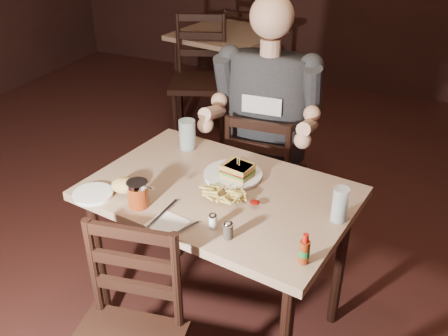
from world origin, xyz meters
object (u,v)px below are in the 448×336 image
at_px(dinner_plate, 233,176).
at_px(glass_right, 340,204).
at_px(bg_chair_far, 249,53).
at_px(hot_sauce, 305,248).
at_px(bg_chair_near, 200,82).
at_px(side_plate, 93,195).
at_px(chair_far, 265,177).
at_px(syrup_dispenser, 138,194).
at_px(main_table, 219,207).
at_px(bg_table, 227,42).
at_px(glass_left, 187,135).
at_px(diner, 266,96).

distance_m(dinner_plate, glass_right, 0.52).
bearing_deg(bg_chair_far, hot_sauce, 126.45).
bearing_deg(bg_chair_near, side_plate, -96.55).
relative_size(chair_far, syrup_dispenser, 7.77).
bearing_deg(main_table, bg_chair_near, 118.78).
relative_size(bg_table, glass_right, 6.49).
bearing_deg(side_plate, glass_right, 14.30).
distance_m(dinner_plate, glass_left, 0.36).
bearing_deg(main_table, hot_sauce, -33.80).
xyz_separation_m(bg_chair_far, side_plate, (0.52, -3.15, 0.34)).
distance_m(bg_chair_far, diner, 2.48).
xyz_separation_m(bg_chair_near, hot_sauce, (1.44, -2.09, 0.33)).
bearing_deg(syrup_dispenser, dinner_plate, 62.36).
bearing_deg(diner, bg_chair_near, 126.45).
relative_size(glass_right, syrup_dispenser, 1.28).
bearing_deg(bg_chair_far, glass_right, 129.45).
xyz_separation_m(main_table, syrup_dispenser, (-0.25, -0.24, 0.15)).
bearing_deg(hot_sauce, bg_chair_far, 114.24).
height_order(bg_chair_far, bg_chair_near, bg_chair_near).
xyz_separation_m(dinner_plate, glass_left, (-0.31, 0.16, 0.07)).
relative_size(dinner_plate, side_plate, 1.55).
height_order(dinner_plate, syrup_dispenser, syrup_dispenser).
relative_size(chair_far, side_plate, 5.33).
distance_m(chair_far, dinner_plate, 0.69).
xyz_separation_m(bg_chair_near, side_plate, (0.52, -2.05, 0.28)).
bearing_deg(glass_left, glass_right, -20.06).
bearing_deg(bg_chair_far, bg_chair_near, 102.21).
xyz_separation_m(bg_table, bg_chair_near, (0.00, -0.55, -0.18)).
xyz_separation_m(main_table, hot_sauce, (0.46, -0.31, 0.15)).
xyz_separation_m(glass_left, glass_right, (0.81, -0.29, -0.00)).
height_order(diner, glass_left, diner).
bearing_deg(bg_chair_far, dinner_plate, 121.97).
bearing_deg(glass_left, hot_sauce, -38.03).
distance_m(main_table, dinner_plate, 0.16).
height_order(chair_far, bg_chair_far, chair_far).
distance_m(bg_table, side_plate, 2.65).
height_order(chair_far, bg_chair_near, bg_chair_near).
relative_size(dinner_plate, hot_sauce, 2.12).
distance_m(dinner_plate, side_plate, 0.60).
distance_m(diner, side_plate, 1.03).
bearing_deg(side_plate, dinner_plate, 38.68).
xyz_separation_m(bg_table, syrup_dispenser, (0.73, -2.58, 0.15)).
relative_size(bg_chair_far, side_plate, 5.32).
bearing_deg(bg_chair_near, glass_right, -71.21).
relative_size(diner, side_plate, 6.18).
xyz_separation_m(bg_chair_far, hot_sauce, (1.44, -3.19, 0.40)).
bearing_deg(glass_left, chair_far, 58.43).
relative_size(hot_sauce, syrup_dispenser, 1.07).
distance_m(glass_right, hot_sauce, 0.30).
xyz_separation_m(chair_far, bg_chair_far, (-0.95, 2.18, -0.00)).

